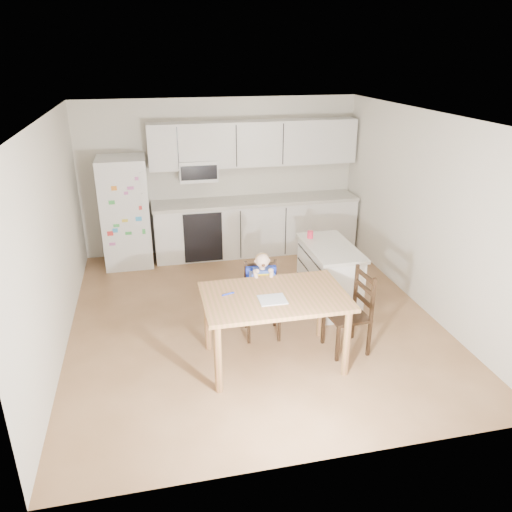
{
  "coord_description": "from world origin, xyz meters",
  "views": [
    {
      "loc": [
        -1.17,
        -5.5,
        3.17
      ],
      "look_at": [
        -0.05,
        -0.41,
        1.01
      ],
      "focal_mm": 35.0,
      "sensor_mm": 36.0,
      "label": 1
    }
  ],
  "objects_px": {
    "chair_booster": "(262,285)",
    "chair_side": "(355,306)",
    "dining_table": "(275,304)",
    "refrigerator": "(126,212)",
    "red_cup": "(310,235)",
    "kitchen_island": "(329,275)"
  },
  "relations": [
    {
      "from": "kitchen_island",
      "to": "chair_side",
      "type": "bearing_deg",
      "value": -94.74
    },
    {
      "from": "chair_booster",
      "to": "red_cup",
      "type": "bearing_deg",
      "value": 50.29
    },
    {
      "from": "refrigerator",
      "to": "kitchen_island",
      "type": "height_order",
      "value": "refrigerator"
    },
    {
      "from": "chair_side",
      "to": "dining_table",
      "type": "bearing_deg",
      "value": -91.16
    },
    {
      "from": "kitchen_island",
      "to": "chair_side",
      "type": "distance_m",
      "value": 1.08
    },
    {
      "from": "refrigerator",
      "to": "dining_table",
      "type": "bearing_deg",
      "value": -63.51
    },
    {
      "from": "refrigerator",
      "to": "kitchen_island",
      "type": "xyz_separation_m",
      "value": [
        2.61,
        -2.02,
        -0.43
      ]
    },
    {
      "from": "red_cup",
      "to": "chair_booster",
      "type": "relative_size",
      "value": 0.1
    },
    {
      "from": "kitchen_island",
      "to": "red_cup",
      "type": "relative_size",
      "value": 11.46
    },
    {
      "from": "dining_table",
      "to": "chair_booster",
      "type": "relative_size",
      "value": 1.45
    },
    {
      "from": "kitchen_island",
      "to": "chair_side",
      "type": "relative_size",
      "value": 1.2
    },
    {
      "from": "chair_side",
      "to": "kitchen_island",
      "type": "bearing_deg",
      "value": 170.61
    },
    {
      "from": "chair_booster",
      "to": "chair_side",
      "type": "relative_size",
      "value": 1.1
    },
    {
      "from": "red_cup",
      "to": "dining_table",
      "type": "distance_m",
      "value": 1.71
    },
    {
      "from": "chair_side",
      "to": "refrigerator",
      "type": "bearing_deg",
      "value": -145.55
    },
    {
      "from": "kitchen_island",
      "to": "dining_table",
      "type": "xyz_separation_m",
      "value": [
        -1.03,
        -1.13,
        0.28
      ]
    },
    {
      "from": "dining_table",
      "to": "refrigerator",
      "type": "bearing_deg",
      "value": 116.49
    },
    {
      "from": "red_cup",
      "to": "chair_side",
      "type": "relative_size",
      "value": 0.1
    },
    {
      "from": "chair_booster",
      "to": "chair_side",
      "type": "xyz_separation_m",
      "value": [
        0.94,
        -0.56,
        -0.09
      ]
    },
    {
      "from": "refrigerator",
      "to": "red_cup",
      "type": "distance_m",
      "value": 2.97
    },
    {
      "from": "chair_booster",
      "to": "chair_side",
      "type": "bearing_deg",
      "value": -24.97
    },
    {
      "from": "dining_table",
      "to": "red_cup",
      "type": "bearing_deg",
      "value": 59.43
    }
  ]
}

